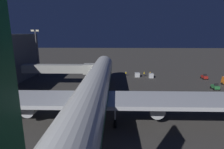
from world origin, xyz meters
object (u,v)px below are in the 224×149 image
Objects in this scene: traffic_cone_nose_port at (111,77)px; airliner_at_gate at (93,93)px; ground_crew_under_port_wing at (150,74)px; apron_floodlight_mast at (37,50)px; jet_bridge at (64,69)px; pushback_tug at (204,77)px; baggage_container_mid_row at (151,76)px; ground_crew_near_nose_gear at (126,73)px; baggage_container_near_belt at (137,75)px; ground_crew_marshaller_fwd at (144,74)px; baggage_tug_spare at (215,87)px; traffic_cone_nose_starboard at (99,77)px.

airliner_at_gate is at bearing 86.24° from traffic_cone_nose_port.
apron_floodlight_mast is at bearing 1.41° from ground_crew_under_port_wing.
jet_bridge is at bearing -61.48° from airliner_at_gate.
baggage_container_mid_row is at bearing -4.03° from pushback_tug.
pushback_tug reaches higher than ground_crew_near_nose_gear.
airliner_at_gate is at bearing 70.39° from baggage_container_near_belt.
ground_crew_marshaller_fwd is (-40.60, -0.86, -9.21)m from apron_floodlight_mast.
ground_crew_near_nose_gear reaches higher than baggage_container_mid_row.
traffic_cone_nose_port is at bearing -23.69° from baggage_tug_spare.
ground_crew_marshaller_fwd reaches higher than ground_crew_near_nose_gear.
traffic_cone_nose_port is at bearing 180.00° from traffic_cone_nose_starboard.
baggage_tug_spare is (-59.25, 15.09, -9.42)m from apron_floodlight_mast.
jet_bridge reaches higher than ground_crew_marshaller_fwd.
ground_crew_marshaller_fwd reaches higher than baggage_container_near_belt.
pushback_tug is at bearing -138.71° from airliner_at_gate.
ground_crew_under_port_wing is at bearing -171.40° from traffic_cone_nose_port.
airliner_at_gate is 38.61× the size of ground_crew_marshaller_fwd.
baggage_container_mid_row is (-42.89, 1.34, -9.35)m from apron_floodlight_mast.
baggage_tug_spare is 1.40× the size of ground_crew_near_nose_gear.
baggage_tug_spare is 22.95m from ground_crew_under_port_wing.
apron_floodlight_mast is 9.76× the size of ground_crew_under_port_wing.
airliner_at_gate is 40.65× the size of baggage_container_mid_row.
baggage_tug_spare is 1.39× the size of ground_crew_marshaller_fwd.
ground_crew_near_nose_gear is at bearing -177.16° from apron_floodlight_mast.
ground_crew_marshaller_fwd is at bearing -40.54° from baggage_tug_spare.
airliner_at_gate reaches higher than ground_crew_under_port_wing.
baggage_tug_spare is 1.38× the size of ground_crew_under_port_wing.
ground_crew_marshaller_fwd is at bearing -170.73° from traffic_cone_nose_port.
airliner_at_gate is 38.36× the size of ground_crew_under_port_wing.
ground_crew_near_nose_gear is at bearing -33.23° from baggage_tug_spare.
apron_floodlight_mast is 62.73m from pushback_tug.
traffic_cone_nose_starboard is (-9.78, -11.42, -5.30)m from jet_bridge.
baggage_container_near_belt is at bearing 179.93° from apron_floodlight_mast.
baggage_container_mid_row is (-17.39, -33.37, -4.62)m from airliner_at_gate.
apron_floodlight_mast is 41.64m from ground_crew_marshaller_fwd.
baggage_container_near_belt is at bearing -152.57° from jet_bridge.
ground_crew_marshaller_fwd is 3.24× the size of traffic_cone_nose_port.
traffic_cone_nose_starboard is at bearing 0.00° from traffic_cone_nose_port.
ground_crew_under_port_wing reaches higher than ground_crew_marshaller_fwd.
jet_bridge is 32.79m from ground_crew_under_port_wing.
traffic_cone_nose_starboard is at bearing 6.94° from ground_crew_marshaller_fwd.
airliner_at_gate is 40.05m from ground_crew_under_port_wing.
traffic_cone_nose_port is (15.25, 2.31, -0.71)m from ground_crew_under_port_wing.
traffic_cone_nose_port is 4.40m from traffic_cone_nose_starboard.
baggage_tug_spare is at bearing 158.94° from traffic_cone_nose_starboard.
baggage_container_mid_row is 9.71m from ground_crew_near_nose_gear.
ground_crew_under_port_wing is (-17.45, -35.77, -4.48)m from airliner_at_gate.
baggage_container_mid_row is at bearing 179.64° from traffic_cone_nose_port.
ground_crew_marshaller_fwd is at bearing -178.79° from apron_floodlight_mast.
jet_bridge is 12.52× the size of baggage_container_near_belt.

